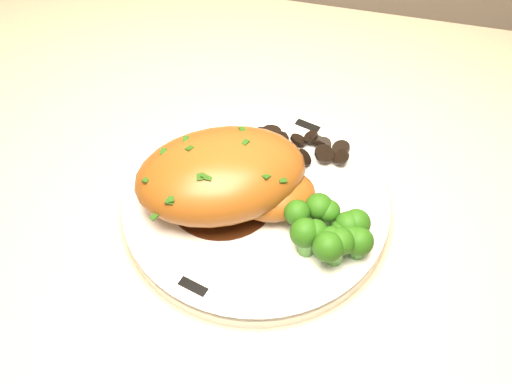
# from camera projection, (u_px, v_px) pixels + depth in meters

# --- Properties ---
(plate) EXTENTS (0.27, 0.27, 0.02)m
(plate) POSITION_uv_depth(u_px,v_px,m) (256.00, 204.00, 0.58)
(plate) COLOR white
(plate) RESTS_ON counter
(rim_accent_0) EXTENTS (0.03, 0.02, 0.00)m
(rim_accent_0) POSITION_uv_depth(u_px,v_px,m) (308.00, 126.00, 0.63)
(rim_accent_0) COLOR black
(rim_accent_0) RESTS_ON plate
(rim_accent_1) EXTENTS (0.02, 0.03, 0.00)m
(rim_accent_1) POSITION_uv_depth(u_px,v_px,m) (160.00, 156.00, 0.60)
(rim_accent_1) COLOR black
(rim_accent_1) RESTS_ON plate
(rim_accent_2) EXTENTS (0.03, 0.02, 0.00)m
(rim_accent_2) POSITION_uv_depth(u_px,v_px,m) (193.00, 287.00, 0.51)
(rim_accent_2) COLOR black
(rim_accent_2) RESTS_ON plate
(rim_accent_3) EXTENTS (0.02, 0.03, 0.00)m
(rim_accent_3) POSITION_uv_depth(u_px,v_px,m) (363.00, 246.00, 0.54)
(rim_accent_3) COLOR black
(rim_accent_3) RESTS_ON plate
(gravy_pool) EXTENTS (0.10, 0.10, 0.00)m
(gravy_pool) POSITION_uv_depth(u_px,v_px,m) (222.00, 196.00, 0.57)
(gravy_pool) COLOR #321509
(gravy_pool) RESTS_ON plate
(chicken_breast) EXTENTS (0.18, 0.16, 0.06)m
(chicken_breast) POSITION_uv_depth(u_px,v_px,m) (227.00, 177.00, 0.55)
(chicken_breast) COLOR brown
(chicken_breast) RESTS_ON plate
(mushroom_pile) EXTENTS (0.08, 0.06, 0.02)m
(mushroom_pile) POSITION_uv_depth(u_px,v_px,m) (299.00, 159.00, 0.59)
(mushroom_pile) COLOR black
(mushroom_pile) RESTS_ON plate
(broccoli_florets) EXTENTS (0.07, 0.06, 0.03)m
(broccoli_florets) POSITION_uv_depth(u_px,v_px,m) (329.00, 230.00, 0.53)
(broccoli_florets) COLOR #50943E
(broccoli_florets) RESTS_ON plate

